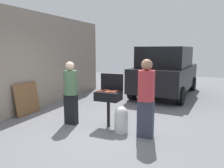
{
  "coord_description": "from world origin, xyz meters",
  "views": [
    {
      "loc": [
        2.44,
        -4.65,
        1.92
      ],
      "look_at": [
        0.15,
        0.74,
        1.0
      ],
      "focal_mm": 35.53,
      "sensor_mm": 36.0,
      "label": 1
    }
  ],
  "objects_px": {
    "hot_dog_0": "(108,91)",
    "parked_minivan": "(166,71)",
    "hot_dog_7": "(107,90)",
    "person_right": "(146,96)",
    "bbq_grill": "(108,97)",
    "hot_dog_8": "(116,91)",
    "person_left": "(71,91)",
    "hot_dog_11": "(113,92)",
    "hot_dog_2": "(114,91)",
    "leaning_board": "(27,99)",
    "hot_dog_13": "(100,91)",
    "hot_dog_1": "(107,92)",
    "hot_dog_5": "(107,92)",
    "hot_dog_6": "(111,91)",
    "propane_tank": "(121,119)",
    "hot_dog_9": "(113,92)",
    "hot_dog_10": "(109,91)",
    "hot_dog_4": "(99,91)",
    "hot_dog_12": "(113,92)",
    "hot_dog_3": "(102,91)"
  },
  "relations": [
    {
      "from": "hot_dog_2",
      "to": "bbq_grill",
      "type": "bearing_deg",
      "value": -157.58
    },
    {
      "from": "hot_dog_13",
      "to": "hot_dog_2",
      "type": "bearing_deg",
      "value": 18.62
    },
    {
      "from": "hot_dog_10",
      "to": "person_left",
      "type": "distance_m",
      "value": 1.0
    },
    {
      "from": "hot_dog_2",
      "to": "hot_dog_11",
      "type": "relative_size",
      "value": 1.0
    },
    {
      "from": "hot_dog_4",
      "to": "hot_dog_10",
      "type": "relative_size",
      "value": 1.0
    },
    {
      "from": "hot_dog_8",
      "to": "person_right",
      "type": "distance_m",
      "value": 0.97
    },
    {
      "from": "hot_dog_12",
      "to": "person_right",
      "type": "relative_size",
      "value": 0.08
    },
    {
      "from": "hot_dog_9",
      "to": "person_right",
      "type": "distance_m",
      "value": 0.89
    },
    {
      "from": "hot_dog_8",
      "to": "hot_dog_1",
      "type": "bearing_deg",
      "value": -121.09
    },
    {
      "from": "hot_dog_3",
      "to": "hot_dog_5",
      "type": "height_order",
      "value": "same"
    },
    {
      "from": "hot_dog_8",
      "to": "person_left",
      "type": "relative_size",
      "value": 0.08
    },
    {
      "from": "hot_dog_3",
      "to": "hot_dog_8",
      "type": "relative_size",
      "value": 1.0
    },
    {
      "from": "bbq_grill",
      "to": "person_right",
      "type": "bearing_deg",
      "value": -16.95
    },
    {
      "from": "hot_dog_4",
      "to": "hot_dog_7",
      "type": "distance_m",
      "value": 0.27
    },
    {
      "from": "hot_dog_0",
      "to": "hot_dog_7",
      "type": "xyz_separation_m",
      "value": [
        -0.1,
        0.14,
        0.0
      ]
    },
    {
      "from": "hot_dog_8",
      "to": "hot_dog_10",
      "type": "height_order",
      "value": "same"
    },
    {
      "from": "hot_dog_1",
      "to": "propane_tank",
      "type": "xyz_separation_m",
      "value": [
        0.42,
        -0.14,
        -0.58
      ]
    },
    {
      "from": "hot_dog_7",
      "to": "person_right",
      "type": "xyz_separation_m",
      "value": [
        1.11,
        -0.42,
        0.03
      ]
    },
    {
      "from": "hot_dog_1",
      "to": "hot_dog_6",
      "type": "height_order",
      "value": "same"
    },
    {
      "from": "hot_dog_11",
      "to": "hot_dog_2",
      "type": "bearing_deg",
      "value": 97.57
    },
    {
      "from": "hot_dog_2",
      "to": "hot_dog_13",
      "type": "height_order",
      "value": "same"
    },
    {
      "from": "hot_dog_1",
      "to": "hot_dog_7",
      "type": "relative_size",
      "value": 1.0
    },
    {
      "from": "hot_dog_1",
      "to": "hot_dog_13",
      "type": "bearing_deg",
      "value": 167.32
    },
    {
      "from": "hot_dog_1",
      "to": "person_right",
      "type": "bearing_deg",
      "value": -11.85
    },
    {
      "from": "hot_dog_1",
      "to": "hot_dog_12",
      "type": "distance_m",
      "value": 0.14
    },
    {
      "from": "hot_dog_0",
      "to": "parked_minivan",
      "type": "xyz_separation_m",
      "value": [
        0.62,
        4.57,
        0.12
      ]
    },
    {
      "from": "hot_dog_5",
      "to": "hot_dog_6",
      "type": "bearing_deg",
      "value": 80.94
    },
    {
      "from": "hot_dog_7",
      "to": "person_right",
      "type": "height_order",
      "value": "person_right"
    },
    {
      "from": "hot_dog_0",
      "to": "hot_dog_9",
      "type": "bearing_deg",
      "value": -20.46
    },
    {
      "from": "hot_dog_5",
      "to": "hot_dog_9",
      "type": "height_order",
      "value": "same"
    },
    {
      "from": "hot_dog_13",
      "to": "propane_tank",
      "type": "bearing_deg",
      "value": -16.97
    },
    {
      "from": "hot_dog_9",
      "to": "hot_dog_13",
      "type": "distance_m",
      "value": 0.36
    },
    {
      "from": "bbq_grill",
      "to": "hot_dog_8",
      "type": "relative_size",
      "value": 6.86
    },
    {
      "from": "leaning_board",
      "to": "hot_dog_1",
      "type": "bearing_deg",
      "value": -2.85
    },
    {
      "from": "person_left",
      "to": "parked_minivan",
      "type": "bearing_deg",
      "value": 56.58
    },
    {
      "from": "hot_dog_5",
      "to": "person_left",
      "type": "height_order",
      "value": "person_left"
    },
    {
      "from": "person_right",
      "to": "leaning_board",
      "type": "bearing_deg",
      "value": -10.13
    },
    {
      "from": "hot_dog_8",
      "to": "person_left",
      "type": "height_order",
      "value": "person_left"
    },
    {
      "from": "hot_dog_10",
      "to": "hot_dog_5",
      "type": "bearing_deg",
      "value": -80.41
    },
    {
      "from": "bbq_grill",
      "to": "hot_dog_4",
      "type": "relative_size",
      "value": 6.86
    },
    {
      "from": "hot_dog_12",
      "to": "person_left",
      "type": "xyz_separation_m",
      "value": [
        -1.11,
        -0.17,
        -0.03
      ]
    },
    {
      "from": "hot_dog_13",
      "to": "person_right",
      "type": "height_order",
      "value": "person_right"
    },
    {
      "from": "parked_minivan",
      "to": "hot_dog_5",
      "type": "bearing_deg",
      "value": 87.01
    },
    {
      "from": "propane_tank",
      "to": "parked_minivan",
      "type": "height_order",
      "value": "parked_minivan"
    },
    {
      "from": "propane_tank",
      "to": "person_left",
      "type": "bearing_deg",
      "value": 178.09
    },
    {
      "from": "bbq_grill",
      "to": "hot_dog_7",
      "type": "height_order",
      "value": "hot_dog_7"
    },
    {
      "from": "hot_dog_4",
      "to": "propane_tank",
      "type": "height_order",
      "value": "hot_dog_4"
    },
    {
      "from": "hot_dog_0",
      "to": "hot_dog_3",
      "type": "bearing_deg",
      "value": 172.72
    },
    {
      "from": "bbq_grill",
      "to": "hot_dog_10",
      "type": "distance_m",
      "value": 0.16
    },
    {
      "from": "hot_dog_2",
      "to": "hot_dog_6",
      "type": "xyz_separation_m",
      "value": [
        -0.08,
        -0.05,
        0.0
      ]
    }
  ]
}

